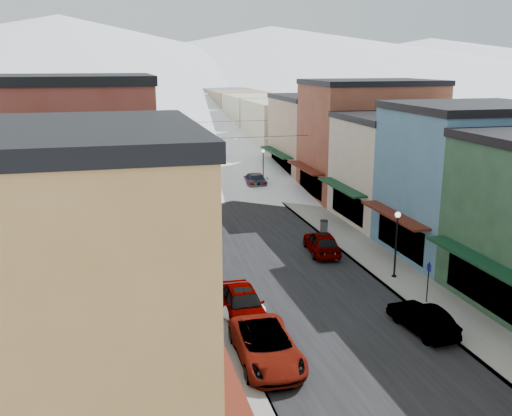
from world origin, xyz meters
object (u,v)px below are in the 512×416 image
car_silver_sedan (243,303)px  streetlamp_near (396,236)px  car_white_suv (266,346)px  car_green_sedan (422,318)px  car_dark_hatch (201,219)px  trash_can (324,227)px

car_silver_sedan → streetlamp_near: size_ratio=1.21×
car_white_suv → car_green_sedan: car_white_suv is taller
car_green_sedan → car_dark_hatch: bearing=-75.2°
trash_can → streetlamp_near: (0.93, -9.76, 2.09)m
car_dark_hatch → car_green_sedan: size_ratio=1.07×
car_dark_hatch → car_silver_sedan: bearing=-95.2°
car_white_suv → trash_can: bearing=63.1°
trash_can → car_white_suv: bearing=-118.4°
car_dark_hatch → streetlamp_near: size_ratio=1.09×
car_dark_hatch → streetlamp_near: 17.38m
car_dark_hatch → car_green_sedan: (7.83, -20.98, -0.05)m
car_green_sedan → trash_can: size_ratio=3.98×
car_white_suv → car_green_sedan: bearing=8.0°
car_silver_sedan → trash_can: 16.03m
trash_can → car_green_sedan: bearing=-93.9°
car_dark_hatch → trash_can: car_dark_hatch is taller
car_silver_sedan → trash_can: bearing=54.6°
car_silver_sedan → car_white_suv: bearing=-89.1°
car_silver_sedan → trash_can: (9.50, 12.91, -0.17)m
trash_can → streetlamp_near: streetlamp_near is taller
car_white_suv → car_silver_sedan: size_ratio=1.13×
car_dark_hatch → trash_can: (8.96, -4.38, -0.06)m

